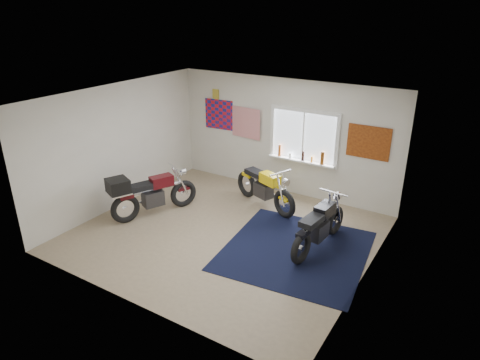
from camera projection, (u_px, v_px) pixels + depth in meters
The scene contains 10 objects.
ground at pixel (225, 234), 8.48m from camera, with size 5.50×5.50×0.00m, color #9E896B.
room_shell at pixel (224, 156), 7.84m from camera, with size 5.50×5.50×5.50m.
navy_rug at pixel (296, 250), 7.89m from camera, with size 2.50×2.60×0.01m, color black.
window_assembly at pixel (303, 140), 9.64m from camera, with size 1.66×0.17×1.26m.
oil_bottles at pixel (305, 156), 9.68m from camera, with size 1.14×0.09×0.30m.
flag_display at pixel (216, 94), 10.51m from camera, with size 1.60×0.10×1.17m.
triumph_poster at pixel (369, 142), 8.88m from camera, with size 0.90×0.03×0.70m, color #A54C14.
yellow_triumph at pixel (265, 188), 9.46m from camera, with size 1.85×0.87×0.98m.
black_chrome_bike at pixel (319, 227), 7.85m from camera, with size 0.58×1.89×0.97m.
maroon_tourer at pixel (148, 194), 8.99m from camera, with size 1.07×1.89×1.00m.
Camera 1 is at (4.15, -6.15, 4.25)m, focal length 32.00 mm.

